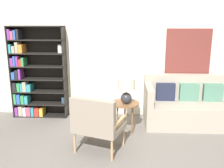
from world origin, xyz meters
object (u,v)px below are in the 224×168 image
at_px(bookshelf, 32,76).
at_px(side_table, 125,106).
at_px(armchair, 96,122).
at_px(couch, 189,106).
at_px(table_lamp, 126,88).

relative_size(bookshelf, side_table, 3.36).
bearing_deg(armchair, couch, 36.25).
bearing_deg(couch, bookshelf, 175.38).
bearing_deg(bookshelf, couch, -4.62).
distance_m(couch, table_lamp, 1.40).
height_order(armchair, couch, couch).
bearing_deg(bookshelf, armchair, -45.16).
distance_m(couch, side_table, 1.32).
bearing_deg(side_table, couch, 20.47).
relative_size(bookshelf, couch, 1.08).
bearing_deg(armchair, bookshelf, 134.84).
bearing_deg(table_lamp, side_table, 107.96).
bearing_deg(side_table, bookshelf, 159.26).
bearing_deg(couch, side_table, -159.53).
xyz_separation_m(armchair, side_table, (0.42, 0.75, -0.01)).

